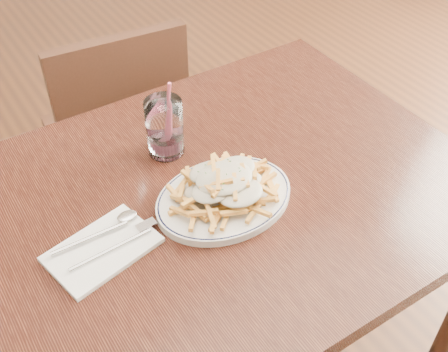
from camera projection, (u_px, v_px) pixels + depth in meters
table at (192, 228)px, 1.18m from camera, size 1.20×0.80×0.75m
chair_far at (120, 130)px, 1.74m from camera, size 0.42×0.42×0.84m
fries_plate at (224, 198)px, 1.12m from camera, size 0.34×0.31×0.02m
loaded_fries at (224, 182)px, 1.09m from camera, size 0.25×0.21×0.07m
napkin at (102, 249)px, 1.03m from camera, size 0.22×0.16×0.01m
cutlery at (100, 244)px, 1.02m from camera, size 0.21×0.08×0.01m
water_glass at (165, 130)px, 1.20m from camera, size 0.08×0.08×0.18m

